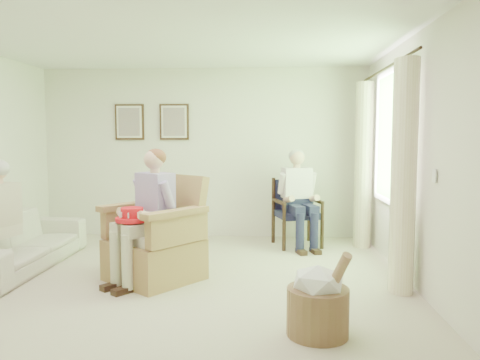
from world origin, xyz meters
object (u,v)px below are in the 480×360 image
Objects in this scene: sofa at (18,242)px; red_hat at (132,216)px; person_dark at (298,192)px; wicker_armchair at (155,246)px; wood_armchair at (297,209)px; person_wicker at (151,206)px; hatbox at (318,301)px.

red_hat is at bearing -111.34° from sofa.
person_dark is at bearing 46.46° from red_hat.
wicker_armchair is 1.21× the size of wood_armchair.
person_wicker is at bearing -149.07° from person_dark.
wood_armchair is at bearing -66.88° from sofa.
person_wicker is (-1.64, -1.90, 0.32)m from wood_armchair.
wood_armchair is 0.69× the size of person_dark.
hatbox is at bearing -106.21° from wood_armchair.
person_wicker is at bearing -146.65° from wood_armchair.
sofa is (-3.36, -1.44, -0.20)m from wood_armchair.
hatbox is at bearing 0.85° from person_wicker.
sofa is 6.24× the size of red_hat.
wood_armchair is 3.66m from sofa.
person_wicker reaches higher than wood_armchair.
hatbox is (1.62, -1.38, -0.08)m from wicker_armchair.
person_dark is at bearing 82.27° from wicker_armchair.
person_dark is 3.02m from hatbox.
person_wicker is (-0.00, -0.15, 0.47)m from wicker_armchair.
wood_armchair is 2.73m from red_hat.
wood_armchair is (1.64, 1.75, 0.15)m from wicker_armchair.
wicker_armchair is 2.13m from hatbox.
person_wicker is 1.04× the size of person_dark.
person_dark is (-0.00, -0.15, 0.27)m from wood_armchair.
hatbox is (-0.02, -2.97, -0.51)m from person_dark.
wood_armchair reaches higher than red_hat.
sofa is 3.75m from hatbox.
person_dark reaches higher than red_hat.
person_dark is 3.99× the size of red_hat.
person_dark is (1.64, 1.75, -0.04)m from person_wicker.
wood_armchair reaches higher than sofa.
hatbox is (-0.02, -3.13, -0.23)m from wood_armchair.
red_hat is (-0.16, -0.15, -0.08)m from person_wicker.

